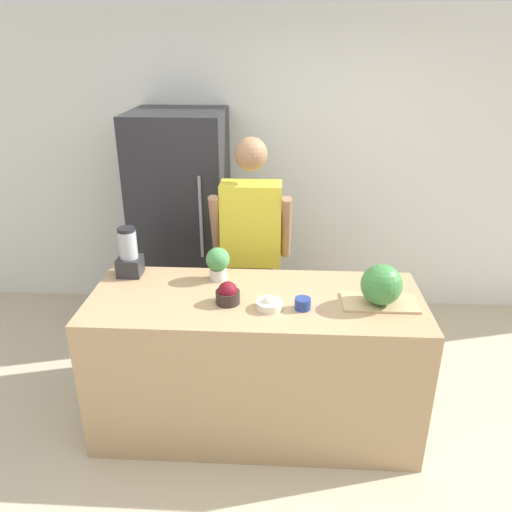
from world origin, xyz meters
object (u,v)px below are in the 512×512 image
(person, at_px, (251,254))
(bowl_cherries, at_px, (228,294))
(blender, at_px, (129,255))
(potted_plant, at_px, (218,262))
(bowl_small_blue, at_px, (303,304))
(bowl_cream, at_px, (269,304))
(refrigerator, at_px, (183,223))
(watermelon, at_px, (381,285))

(person, relative_size, bowl_cherries, 12.37)
(person, distance_m, blender, 0.89)
(bowl_cherries, bearing_deg, potted_plant, 107.05)
(potted_plant, bearing_deg, bowl_cherries, -72.95)
(bowl_small_blue, xyz_separation_m, potted_plant, (-0.53, 0.36, 0.09))
(bowl_cream, xyz_separation_m, potted_plant, (-0.34, 0.36, 0.09))
(blender, xyz_separation_m, potted_plant, (0.58, -0.04, -0.02))
(bowl_cream, bearing_deg, refrigerator, 118.34)
(bowl_cream, bearing_deg, blender, 156.50)
(person, height_order, blender, person)
(bowl_cream, distance_m, blender, 1.01)
(blender, bearing_deg, potted_plant, -3.54)
(refrigerator, distance_m, person, 0.86)
(bowl_cherries, height_order, blender, blender)
(person, bearing_deg, bowl_cream, -79.41)
(blender, bearing_deg, bowl_cream, -23.50)
(blender, distance_m, potted_plant, 0.58)
(refrigerator, relative_size, person, 1.05)
(refrigerator, relative_size, bowl_cream, 12.20)
(bowl_cherries, bearing_deg, blender, 152.99)
(blender, relative_size, potted_plant, 1.51)
(bowl_cherries, bearing_deg, watermelon, 1.30)
(watermelon, height_order, bowl_small_blue, watermelon)
(person, relative_size, bowl_small_blue, 18.92)
(bowl_small_blue, bearing_deg, potted_plant, 146.00)
(refrigerator, xyz_separation_m, person, (0.62, -0.60, -0.02))
(watermelon, bearing_deg, bowl_cream, -173.28)
(watermelon, bearing_deg, person, 135.95)
(refrigerator, bearing_deg, bowl_small_blue, -55.98)
(bowl_cherries, relative_size, blender, 0.43)
(watermelon, xyz_separation_m, potted_plant, (-0.97, 0.29, -0.01))
(refrigerator, xyz_separation_m, potted_plant, (0.44, -1.07, 0.13))
(bowl_small_blue, bearing_deg, person, 112.60)
(refrigerator, relative_size, bowl_small_blue, 19.87)
(bowl_cherries, distance_m, blender, 0.76)
(blender, bearing_deg, bowl_cherries, -27.01)
(refrigerator, bearing_deg, bowl_cherries, -68.92)
(watermelon, height_order, potted_plant, watermelon)
(bowl_cream, height_order, blender, blender)
(person, distance_m, watermelon, 1.11)
(blender, bearing_deg, person, 30.20)
(person, xyz_separation_m, bowl_cherries, (-0.09, -0.78, 0.08))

